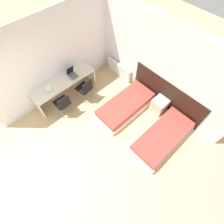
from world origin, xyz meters
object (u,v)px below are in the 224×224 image
at_px(bed_near_door, 163,137).
at_px(chair_near_notebook, 63,103).
at_px(bed_near_window, 125,106).
at_px(chair_near_laptop, 85,88).
at_px(laptop, 72,74).
at_px(nightstand, 159,105).

distance_m(bed_near_door, chair_near_notebook, 3.10).
height_order(bed_near_door, chair_near_notebook, chair_near_notebook).
bearing_deg(bed_near_door, bed_near_window, 180.00).
xyz_separation_m(chair_near_laptop, laptop, (-0.51, -0.07, 0.30)).
bearing_deg(bed_near_window, chair_near_laptop, -152.75).
xyz_separation_m(nightstand, chair_near_laptop, (-1.96, -1.38, 0.26)).
distance_m(bed_near_window, chair_near_laptop, 1.40).
bearing_deg(chair_near_notebook, nightstand, 50.76).
height_order(chair_near_laptop, laptop, laptop).
height_order(nightstand, chair_near_notebook, chair_near_notebook).
distance_m(bed_near_door, chair_near_laptop, 2.80).
height_order(bed_near_door, laptop, laptop).
distance_m(chair_near_laptop, laptop, 0.60).
height_order(bed_near_window, nightstand, nightstand).
height_order(nightstand, chair_near_laptop, chair_near_laptop).
bearing_deg(laptop, nightstand, 31.29).
height_order(nightstand, laptop, laptop).
relative_size(bed_near_window, laptop, 6.04).
distance_m(nightstand, laptop, 2.92).
bearing_deg(bed_near_door, laptop, -167.85).
height_order(chair_near_laptop, chair_near_notebook, same).
bearing_deg(bed_near_window, chair_near_notebook, -129.40).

